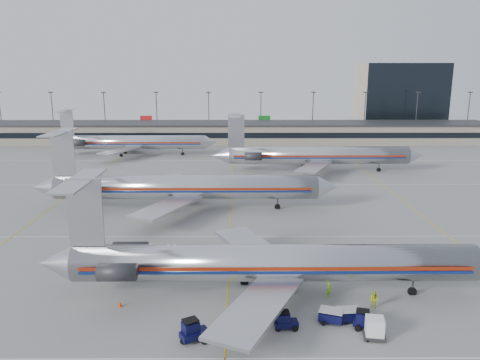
{
  "coord_description": "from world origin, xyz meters",
  "views": [
    {
      "loc": [
        1.04,
        -50.69,
        22.11
      ],
      "look_at": [
        1.39,
        24.91,
        4.5
      ],
      "focal_mm": 35.0,
      "sensor_mm": 36.0,
      "label": 1
    }
  ],
  "objects_px": {
    "tug_center": "(285,321)",
    "uld_container": "(375,328)",
    "jet_second_row": "(180,187)",
    "jet_foreground": "(265,262)",
    "belt_loader": "(282,287)"
  },
  "relations": [
    {
      "from": "jet_foreground",
      "to": "tug_center",
      "type": "height_order",
      "value": "jet_foreground"
    },
    {
      "from": "uld_container",
      "to": "jet_second_row",
      "type": "bearing_deg",
      "value": 127.66
    },
    {
      "from": "tug_center",
      "to": "uld_container",
      "type": "height_order",
      "value": "uld_container"
    },
    {
      "from": "jet_foreground",
      "to": "jet_second_row",
      "type": "relative_size",
      "value": 0.94
    },
    {
      "from": "jet_second_row",
      "to": "belt_loader",
      "type": "height_order",
      "value": "jet_second_row"
    },
    {
      "from": "jet_second_row",
      "to": "belt_loader",
      "type": "distance_m",
      "value": 32.99
    },
    {
      "from": "tug_center",
      "to": "uld_container",
      "type": "xyz_separation_m",
      "value": [
        7.44,
        -1.56,
        0.19
      ]
    },
    {
      "from": "jet_foreground",
      "to": "tug_center",
      "type": "xyz_separation_m",
      "value": [
        1.41,
        -6.36,
        -2.79
      ]
    },
    {
      "from": "jet_foreground",
      "to": "tug_center",
      "type": "distance_m",
      "value": 7.09
    },
    {
      "from": "jet_second_row",
      "to": "uld_container",
      "type": "bearing_deg",
      "value": -61.34
    },
    {
      "from": "jet_second_row",
      "to": "belt_loader",
      "type": "xyz_separation_m",
      "value": [
        13.94,
        -29.73,
        -3.21
      ]
    },
    {
      "from": "belt_loader",
      "to": "tug_center",
      "type": "bearing_deg",
      "value": -115.93
    },
    {
      "from": "jet_second_row",
      "to": "tug_center",
      "type": "height_order",
      "value": "jet_second_row"
    },
    {
      "from": "jet_second_row",
      "to": "tug_center",
      "type": "bearing_deg",
      "value": -69.83
    },
    {
      "from": "tug_center",
      "to": "belt_loader",
      "type": "distance_m",
      "value": 7.05
    }
  ]
}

